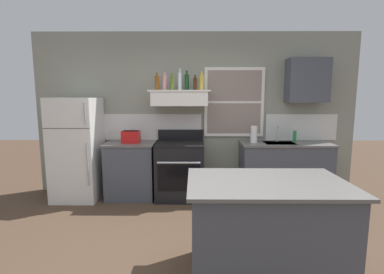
% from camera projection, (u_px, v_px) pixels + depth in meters
% --- Properties ---
extents(ground_plane, '(16.00, 16.00, 0.00)m').
position_uv_depth(ground_plane, '(196.00, 263.00, 2.82)').
color(ground_plane, '#4C3828').
extents(back_wall, '(5.40, 0.11, 2.70)m').
position_uv_depth(back_wall, '(197.00, 114.00, 4.83)').
color(back_wall, gray).
rests_on(back_wall, ground_plane).
extents(refrigerator, '(0.70, 0.72, 1.63)m').
position_uv_depth(refrigerator, '(77.00, 149.00, 4.54)').
color(refrigerator, white).
rests_on(refrigerator, ground_plane).
extents(counter_left_of_stove, '(0.79, 0.63, 0.91)m').
position_uv_depth(counter_left_of_stove, '(131.00, 170.00, 4.64)').
color(counter_left_of_stove, '#474C56').
rests_on(counter_left_of_stove, ground_plane).
extents(toaster, '(0.30, 0.20, 0.19)m').
position_uv_depth(toaster, '(131.00, 137.00, 4.54)').
color(toaster, red).
rests_on(toaster, counter_left_of_stove).
extents(stove_range, '(0.76, 0.69, 1.09)m').
position_uv_depth(stove_range, '(180.00, 170.00, 4.60)').
color(stove_range, black).
rests_on(stove_range, ground_plane).
extents(range_hood_shelf, '(0.96, 0.52, 0.24)m').
position_uv_depth(range_hood_shelf, '(180.00, 98.00, 4.53)').
color(range_hood_shelf, white).
extents(bottle_amber_wine, '(0.07, 0.07, 0.27)m').
position_uv_depth(bottle_amber_wine, '(157.00, 83.00, 4.47)').
color(bottle_amber_wine, brown).
rests_on(bottle_amber_wine, range_hood_shelf).
extents(bottle_rose_pink, '(0.07, 0.07, 0.28)m').
position_uv_depth(bottle_rose_pink, '(165.00, 83.00, 4.50)').
color(bottle_rose_pink, '#C67F84').
rests_on(bottle_rose_pink, range_hood_shelf).
extents(bottle_olive_oil_square, '(0.06, 0.06, 0.27)m').
position_uv_depth(bottle_olive_oil_square, '(172.00, 83.00, 4.45)').
color(bottle_olive_oil_square, '#4C601E').
rests_on(bottle_olive_oil_square, range_hood_shelf).
extents(bottle_clear_tall, '(0.06, 0.06, 0.34)m').
position_uv_depth(bottle_clear_tall, '(180.00, 81.00, 4.52)').
color(bottle_clear_tall, silver).
rests_on(bottle_clear_tall, range_hood_shelf).
extents(bottle_dark_green_wine, '(0.07, 0.07, 0.31)m').
position_uv_depth(bottle_dark_green_wine, '(187.00, 82.00, 4.50)').
color(bottle_dark_green_wine, '#143819').
rests_on(bottle_dark_green_wine, range_hood_shelf).
extents(bottle_brown_stout, '(0.06, 0.06, 0.24)m').
position_uv_depth(bottle_brown_stout, '(195.00, 84.00, 4.46)').
color(bottle_brown_stout, '#381E0F').
rests_on(bottle_brown_stout, range_hood_shelf).
extents(bottle_champagne_gold_foil, '(0.08, 0.08, 0.30)m').
position_uv_depth(bottle_champagne_gold_foil, '(201.00, 82.00, 4.48)').
color(bottle_champagne_gold_foil, '#B29333').
rests_on(bottle_champagne_gold_foil, range_hood_shelf).
extents(counter_right_with_sink, '(1.43, 0.63, 0.91)m').
position_uv_depth(counter_right_with_sink, '(284.00, 170.00, 4.62)').
color(counter_right_with_sink, '#474C56').
rests_on(counter_right_with_sink, ground_plane).
extents(sink_faucet, '(0.03, 0.17, 0.28)m').
position_uv_depth(sink_faucet, '(278.00, 131.00, 4.63)').
color(sink_faucet, silver).
rests_on(sink_faucet, counter_right_with_sink).
extents(paper_towel_roll, '(0.11, 0.11, 0.27)m').
position_uv_depth(paper_towel_roll, '(254.00, 134.00, 4.54)').
color(paper_towel_roll, white).
rests_on(paper_towel_roll, counter_right_with_sink).
extents(dish_soap_bottle, '(0.06, 0.06, 0.18)m').
position_uv_depth(dish_soap_bottle, '(295.00, 136.00, 4.64)').
color(dish_soap_bottle, '#268C3F').
rests_on(dish_soap_bottle, counter_right_with_sink).
extents(kitchen_island, '(1.40, 0.90, 0.91)m').
position_uv_depth(kitchen_island, '(265.00, 230.00, 2.55)').
color(kitchen_island, '#474C56').
rests_on(kitchen_island, ground_plane).
extents(upper_cabinet_right, '(0.64, 0.32, 0.70)m').
position_uv_depth(upper_cabinet_right, '(307.00, 81.00, 4.55)').
color(upper_cabinet_right, '#474C56').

